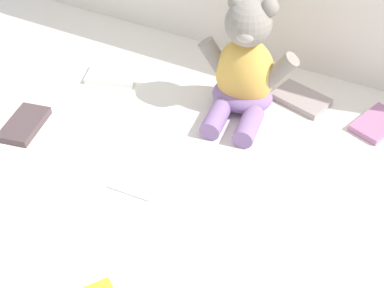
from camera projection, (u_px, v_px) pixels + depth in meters
ground_plane at (211, 149)px, 1.21m from camera, size 3.20×3.20×0.00m
teddy_bear at (246, 71)px, 1.25m from camera, size 0.25×0.23×0.30m
book_case_0 at (25, 124)px, 1.26m from camera, size 0.10×0.15×0.02m
book_case_1 at (112, 75)px, 1.41m from camera, size 0.15×0.12×0.02m
book_case_3 at (377, 123)px, 1.26m from camera, size 0.12×0.15×0.02m
book_case_4 at (138, 179)px, 1.13m from camera, size 0.11×0.10×0.01m
book_case_5 at (301, 99)px, 1.33m from camera, size 0.15×0.12×0.02m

